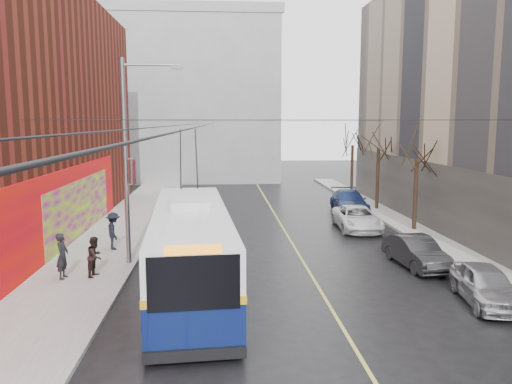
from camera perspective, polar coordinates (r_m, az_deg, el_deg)
ground at (r=13.52m, az=6.27°, el=-19.95°), size 140.00×140.00×0.00m
sidewalk_left at (r=25.21m, az=-17.32°, el=-6.72°), size 4.00×60.00×0.15m
sidewalk_right at (r=26.99m, az=20.72°, el=-5.91°), size 2.00×60.00×0.15m
lane_line at (r=26.76m, az=4.04°, el=-5.68°), size 0.12×50.00×0.01m
building_far at (r=56.91m, az=-8.05°, el=10.64°), size 20.50×12.10×18.00m
streetlight_pole at (r=22.13m, az=-14.30°, el=3.93°), size 2.65×0.60×9.00m
catenary_wires at (r=26.50m, az=-4.82°, el=7.81°), size 18.00×60.00×0.22m
tree_near at (r=29.95m, az=17.99°, el=5.04°), size 3.20×3.20×6.40m
tree_mid at (r=36.52m, az=13.88°, el=6.09°), size 3.20×3.20×6.68m
tree_far at (r=43.24m, az=11.01°, el=6.29°), size 3.20×3.20×6.57m
pigeons_flying at (r=22.00m, az=-3.45°, el=11.87°), size 1.90×1.29×1.37m
trolleybus at (r=19.08m, az=-7.43°, el=-6.19°), size 3.63×12.81×6.01m
parked_car_a at (r=19.48m, az=24.78°, el=-9.60°), size 2.19×4.19×1.36m
parked_car_b at (r=23.13m, az=17.83°, el=-6.52°), size 1.83×4.22×1.35m
parked_car_c at (r=30.08m, az=11.46°, el=-2.95°), size 2.48×5.06×1.38m
parked_car_d at (r=35.70m, az=10.60°, el=-1.08°), size 2.55×5.46×1.54m
following_car at (r=31.28m, az=-5.54°, el=-2.20°), size 2.63×4.94×1.60m
pedestrian_a at (r=21.32m, az=-21.25°, el=-6.82°), size 0.46×0.68×1.84m
pedestrian_b at (r=21.23m, az=-17.90°, el=-7.02°), size 0.77×0.90×1.63m
pedestrian_c at (r=25.31m, az=-15.98°, el=-4.30°), size 1.03×1.34×1.84m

